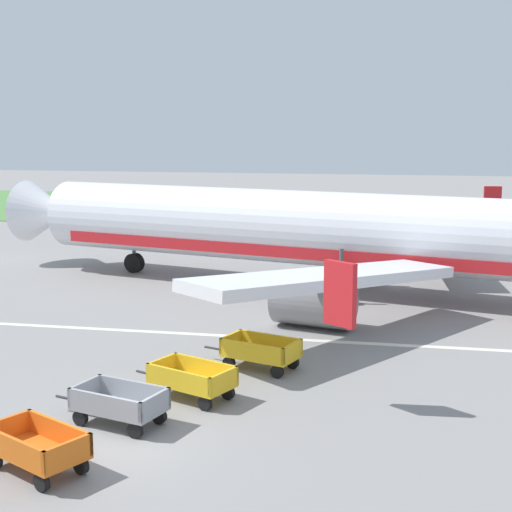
% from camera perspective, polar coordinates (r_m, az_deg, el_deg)
% --- Properties ---
extents(ground_plane, '(220.00, 220.00, 0.00)m').
position_cam_1_polar(ground_plane, '(21.08, -10.21, -13.48)').
color(ground_plane, gray).
extents(grass_strip, '(220.00, 28.00, 0.06)m').
position_cam_1_polar(grass_strip, '(74.66, 5.40, 3.44)').
color(grass_strip, '#518442').
rests_on(grass_strip, ground).
extents(apron_stripe, '(120.00, 0.36, 0.01)m').
position_cam_1_polar(apron_stripe, '(30.52, -3.09, -5.93)').
color(apron_stripe, silver).
rests_on(apron_stripe, ground).
extents(airplane, '(37.23, 30.16, 11.34)m').
position_cam_1_polar(airplane, '(37.99, 5.39, 1.87)').
color(airplane, silver).
rests_on(airplane, ground).
extents(baggage_cart_second_in_row, '(3.49, 2.40, 1.07)m').
position_cam_1_polar(baggage_cart_second_in_row, '(19.68, -16.06, -13.56)').
color(baggage_cart_second_in_row, orange).
rests_on(baggage_cart_second_in_row, ground).
extents(baggage_cart_third_in_row, '(3.61, 2.05, 1.07)m').
position_cam_1_polar(baggage_cart_third_in_row, '(21.97, -10.18, -10.80)').
color(baggage_cart_third_in_row, gray).
rests_on(baggage_cart_third_in_row, ground).
extents(baggage_cart_fourth_in_row, '(3.55, 2.28, 1.07)m').
position_cam_1_polar(baggage_cart_fourth_in_row, '(23.65, -4.82, -9.17)').
color(baggage_cart_fourth_in_row, gold).
rests_on(baggage_cart_fourth_in_row, ground).
extents(baggage_cart_far_end, '(3.60, 2.14, 1.07)m').
position_cam_1_polar(baggage_cart_far_end, '(26.29, 0.34, -7.16)').
color(baggage_cart_far_end, gold).
rests_on(baggage_cart_far_end, ground).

